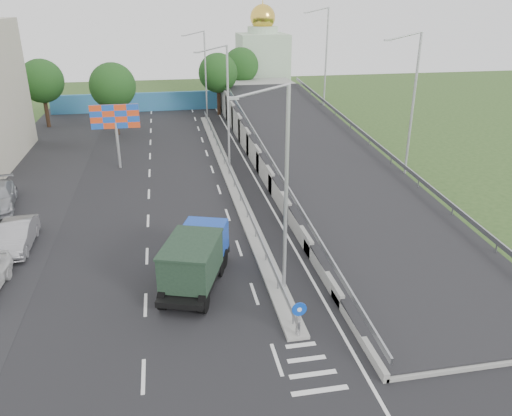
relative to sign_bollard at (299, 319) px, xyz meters
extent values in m
plane|color=#2D4C1E|center=(0.00, -2.17, -1.03)|extent=(160.00, 160.00, 0.00)
cube|color=black|center=(-3.00, 17.83, -1.03)|extent=(26.00, 90.00, 0.04)
cube|color=black|center=(-16.00, 17.83, -1.03)|extent=(8.00, 90.00, 0.05)
cube|color=gray|center=(0.00, 21.83, -0.93)|extent=(1.00, 44.00, 0.20)
cube|color=gray|center=(12.30, 21.83, 1.32)|extent=(0.10, 50.00, 0.32)
cube|color=gray|center=(2.80, 21.83, 1.32)|extent=(0.10, 50.00, 0.32)
cube|color=gray|center=(0.00, 21.83, -0.28)|extent=(0.08, 44.00, 0.32)
cylinder|color=gray|center=(0.00, 21.83, -0.53)|extent=(0.09, 0.09, 0.60)
cylinder|color=black|center=(0.00, 0.03, -0.23)|extent=(0.20, 0.20, 1.20)
cylinder|color=#0C3FBF|center=(0.00, -0.05, 0.52)|extent=(0.64, 0.05, 0.64)
cylinder|color=white|center=(0.00, -0.08, 0.52)|extent=(0.20, 0.03, 0.20)
cylinder|color=#B2B5B7|center=(0.30, 3.83, 4.17)|extent=(0.18, 0.18, 10.00)
cylinder|color=#B2B5B7|center=(-0.90, 3.83, 8.92)|extent=(2.57, 0.12, 0.66)
cube|color=#B2B5B7|center=(-2.10, 3.83, 8.67)|extent=(0.50, 0.18, 0.12)
cylinder|color=#B2B5B7|center=(0.30, 23.83, 4.17)|extent=(0.18, 0.18, 10.00)
cylinder|color=#B2B5B7|center=(-0.90, 23.83, 8.92)|extent=(2.57, 0.12, 0.66)
cube|color=#B2B5B7|center=(-2.10, 23.83, 8.67)|extent=(0.50, 0.18, 0.12)
cylinder|color=#B2B5B7|center=(0.30, 43.83, 4.17)|extent=(0.18, 0.18, 10.00)
cylinder|color=#B2B5B7|center=(-0.90, 43.83, 8.92)|extent=(2.57, 0.12, 0.66)
cube|color=#B2B5B7|center=(-2.10, 43.83, 8.67)|extent=(0.50, 0.18, 0.12)
cube|color=teal|center=(-4.00, 49.83, 0.17)|extent=(30.00, 0.50, 2.40)
cube|color=#B2CCAD|center=(10.00, 57.83, 3.47)|extent=(7.00, 7.00, 9.00)
cylinder|color=#B2CCAD|center=(10.00, 57.83, 8.47)|extent=(4.40, 4.40, 1.00)
sphere|color=gold|center=(10.00, 57.83, 10.17)|extent=(3.60, 3.60, 3.60)
cone|color=gold|center=(10.00, 57.83, 12.17)|extent=(0.30, 0.30, 1.20)
cylinder|color=#B2B5B7|center=(-9.00, 25.83, 0.97)|extent=(0.24, 0.24, 4.00)
cube|color=#DE4218|center=(-9.00, 25.83, 3.47)|extent=(4.00, 0.20, 2.00)
cylinder|color=black|center=(-10.00, 37.83, 0.97)|extent=(0.44, 0.44, 4.00)
sphere|color=#103C16|center=(-10.00, 37.83, 4.17)|extent=(4.80, 4.80, 4.80)
cylinder|color=black|center=(2.00, 45.83, 0.97)|extent=(0.44, 0.44, 4.00)
sphere|color=#103C16|center=(2.00, 45.83, 4.17)|extent=(4.80, 4.80, 4.80)
cylinder|color=black|center=(-18.00, 42.83, 0.97)|extent=(0.44, 0.44, 4.00)
sphere|color=#103C16|center=(-18.00, 42.83, 4.17)|extent=(4.80, 4.80, 4.80)
cylinder|color=black|center=(6.00, 52.83, 0.97)|extent=(0.44, 0.44, 4.00)
sphere|color=#103C16|center=(6.00, 52.83, 4.17)|extent=(4.80, 4.80, 4.80)
cylinder|color=black|center=(-4.23, 7.45, -0.50)|extent=(0.67, 1.12, 1.07)
cylinder|color=black|center=(-2.39, 6.81, -0.50)|extent=(0.67, 1.12, 1.07)
cylinder|color=black|center=(-4.51, 6.62, -0.50)|extent=(0.67, 1.12, 1.07)
cylinder|color=black|center=(-2.68, 5.99, -0.50)|extent=(0.67, 1.12, 1.07)
cylinder|color=black|center=(-5.63, 3.41, -0.50)|extent=(0.67, 1.12, 1.07)
cylinder|color=black|center=(-3.79, 2.77, -0.50)|extent=(0.67, 1.12, 1.07)
cube|color=black|center=(-3.98, 5.20, -0.35)|extent=(4.08, 6.43, 0.29)
cube|color=navy|center=(-3.23, 7.36, 0.62)|extent=(2.62, 2.20, 1.65)
cube|color=black|center=(-2.98, 8.07, 1.06)|extent=(1.76, 0.66, 0.68)
cube|color=black|center=(-2.96, 8.14, -0.40)|extent=(2.16, 0.87, 0.49)
cube|color=black|center=(-4.17, 4.65, 0.72)|extent=(3.41, 4.25, 1.75)
cube|color=black|center=(-4.17, 4.65, 1.64)|extent=(3.54, 4.38, 0.12)
imported|color=gray|center=(-13.93, 11.30, -0.25)|extent=(1.72, 4.80, 1.57)
camera|label=1|loc=(-5.03, -17.02, 12.47)|focal=35.00mm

